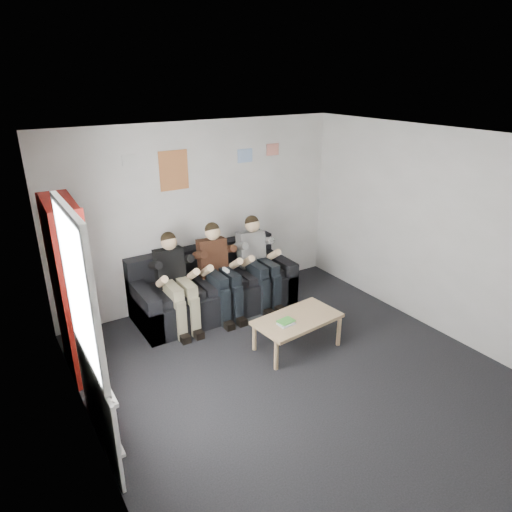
{
  "coord_description": "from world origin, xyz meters",
  "views": [
    {
      "loc": [
        -2.79,
        -3.44,
        3.3
      ],
      "look_at": [
        0.2,
        1.3,
        1.05
      ],
      "focal_mm": 32.0,
      "sensor_mm": 36.0,
      "label": 1
    }
  ],
  "objects_px": {
    "coffee_table": "(297,321)",
    "person_left": "(177,282)",
    "person_right": "(259,262)",
    "sofa": "(214,289)",
    "person_middle": "(220,271)",
    "bookshelf": "(73,289)"
  },
  "relations": [
    {
      "from": "sofa",
      "to": "person_right",
      "type": "distance_m",
      "value": 0.78
    },
    {
      "from": "coffee_table",
      "to": "person_right",
      "type": "height_order",
      "value": "person_right"
    },
    {
      "from": "coffee_table",
      "to": "person_middle",
      "type": "relative_size",
      "value": 0.8
    },
    {
      "from": "bookshelf",
      "to": "person_left",
      "type": "bearing_deg",
      "value": 13.2
    },
    {
      "from": "person_middle",
      "to": "person_right",
      "type": "distance_m",
      "value": 0.66
    },
    {
      "from": "person_left",
      "to": "person_middle",
      "type": "xyz_separation_m",
      "value": [
        0.66,
        -0.0,
        0.01
      ]
    },
    {
      "from": "bookshelf",
      "to": "coffee_table",
      "type": "xyz_separation_m",
      "value": [
        2.41,
        -1.05,
        -0.65
      ]
    },
    {
      "from": "person_left",
      "to": "person_middle",
      "type": "bearing_deg",
      "value": 4.07
    },
    {
      "from": "sofa",
      "to": "person_middle",
      "type": "bearing_deg",
      "value": -90.0
    },
    {
      "from": "bookshelf",
      "to": "coffee_table",
      "type": "relative_size",
      "value": 1.9
    },
    {
      "from": "bookshelf",
      "to": "person_middle",
      "type": "bearing_deg",
      "value": 9.73
    },
    {
      "from": "person_left",
      "to": "person_right",
      "type": "distance_m",
      "value": 1.31
    },
    {
      "from": "sofa",
      "to": "bookshelf",
      "type": "distance_m",
      "value": 2.17
    },
    {
      "from": "coffee_table",
      "to": "person_right",
      "type": "xyz_separation_m",
      "value": [
        0.24,
        1.3,
        0.3
      ]
    },
    {
      "from": "bookshelf",
      "to": "coffee_table",
      "type": "height_order",
      "value": "bookshelf"
    },
    {
      "from": "coffee_table",
      "to": "person_left",
      "type": "height_order",
      "value": "person_left"
    },
    {
      "from": "coffee_table",
      "to": "person_left",
      "type": "relative_size",
      "value": 0.81
    },
    {
      "from": "person_right",
      "to": "coffee_table",
      "type": "bearing_deg",
      "value": -94.14
    },
    {
      "from": "person_left",
      "to": "person_right",
      "type": "height_order",
      "value": "person_right"
    },
    {
      "from": "bookshelf",
      "to": "person_left",
      "type": "relative_size",
      "value": 1.54
    },
    {
      "from": "person_left",
      "to": "person_middle",
      "type": "relative_size",
      "value": 0.99
    },
    {
      "from": "person_right",
      "to": "bookshelf",
      "type": "bearing_deg",
      "value": -168.18
    }
  ]
}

